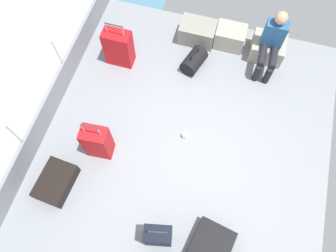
{
  "coord_description": "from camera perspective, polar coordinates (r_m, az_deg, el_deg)",
  "views": [
    {
      "loc": [
        0.27,
        -1.75,
        4.7
      ],
      "look_at": [
        -0.29,
        0.19,
        0.25
      ],
      "focal_mm": 34.73,
      "sensor_mm": 36.0,
      "label": 1
    }
  ],
  "objects": [
    {
      "name": "ground_plane",
      "position": [
        5.05,
        2.58,
        -4.06
      ],
      "size": [
        4.4,
        5.2,
        0.06
      ],
      "primitive_type": "cube",
      "color": "gray"
    },
    {
      "name": "gunwale_port",
      "position": [
        5.39,
        -20.2,
        3.11
      ],
      "size": [
        0.06,
        5.2,
        0.45
      ],
      "primitive_type": "cube",
      "color": "gray",
      "rests_on": "ground_plane"
    },
    {
      "name": "railing_port",
      "position": [
        4.94,
        -22.24,
        6.07
      ],
      "size": [
        0.04,
        4.2,
        1.02
      ],
      "color": "silver",
      "rests_on": "ground_plane"
    },
    {
      "name": "cargo_crate_0",
      "position": [
        5.97,
        5.21,
        16.09
      ],
      "size": [
        0.65,
        0.43,
        0.37
      ],
      "color": "gray",
      "rests_on": "ground_plane"
    },
    {
      "name": "cargo_crate_1",
      "position": [
        5.97,
        10.83,
        15.11
      ],
      "size": [
        0.54,
        0.39,
        0.38
      ],
      "color": "#9E9989",
      "rests_on": "ground_plane"
    },
    {
      "name": "cargo_crate_2",
      "position": [
        5.99,
        17.05,
        12.94
      ],
      "size": [
        0.59,
        0.49,
        0.36
      ],
      "color": "#9E9989",
      "rests_on": "ground_plane"
    },
    {
      "name": "passenger_seated",
      "position": [
        5.6,
        17.81,
        13.82
      ],
      "size": [
        0.34,
        0.66,
        1.06
      ],
      "color": "#26598C",
      "rests_on": "ground_plane"
    },
    {
      "name": "suitcase_0",
      "position": [
        4.44,
        -1.72,
        -18.7
      ],
      "size": [
        0.39,
        0.28,
        0.71
      ],
      "color": "black",
      "rests_on": "ground_plane"
    },
    {
      "name": "suitcase_1",
      "position": [
        4.64,
        7.11,
        -20.99
      ],
      "size": [
        0.64,
        0.82,
        0.21
      ],
      "color": "black",
      "rests_on": "ground_plane"
    },
    {
      "name": "suitcase_2",
      "position": [
        5.02,
        -19.07,
        -9.28
      ],
      "size": [
        0.49,
        0.65,
        0.22
      ],
      "color": "black",
      "rests_on": "ground_plane"
    },
    {
      "name": "suitcase_3",
      "position": [
        5.58,
        -8.65,
        13.42
      ],
      "size": [
        0.45,
        0.27,
        0.9
      ],
      "color": "red",
      "rests_on": "ground_plane"
    },
    {
      "name": "suitcase_4",
      "position": [
        4.8,
        -12.31,
        -2.75
      ],
      "size": [
        0.4,
        0.28,
        0.88
      ],
      "color": "red",
      "rests_on": "ground_plane"
    },
    {
      "name": "duffel_bag",
      "position": [
        5.63,
        4.57,
        11.33
      ],
      "size": [
        0.42,
        0.52,
        0.43
      ],
      "color": "black",
      "rests_on": "ground_plane"
    },
    {
      "name": "paper_cup",
      "position": [
        5.05,
        2.94,
        -1.69
      ],
      "size": [
        0.08,
        0.08,
        0.1
      ],
      "primitive_type": "cylinder",
      "color": "white",
      "rests_on": "ground_plane"
    }
  ]
}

